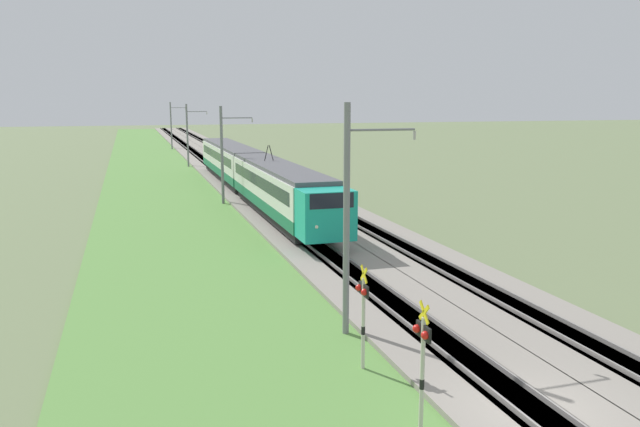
{
  "coord_description": "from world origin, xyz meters",
  "views": [
    {
      "loc": [
        -12.34,
        9.45,
        8.01
      ],
      "look_at": [
        18.49,
        0.0,
        2.15
      ],
      "focal_mm": 35.0,
      "sensor_mm": 36.0,
      "label": 1
    }
  ],
  "objects_px": {
    "passenger_train": "(250,171)",
    "catenary_mast_far": "(188,135)",
    "crossing_signal_near": "(422,356)",
    "crossing_signal_aux": "(363,308)",
    "catenary_mast_distant": "(172,125)",
    "catenary_mast_mid": "(223,154)",
    "catenary_mast_near": "(348,219)"
  },
  "relations": [
    {
      "from": "passenger_train",
      "to": "catenary_mast_far",
      "type": "height_order",
      "value": "catenary_mast_far"
    },
    {
      "from": "passenger_train",
      "to": "crossing_signal_near",
      "type": "height_order",
      "value": "passenger_train"
    },
    {
      "from": "crossing_signal_near",
      "to": "crossing_signal_aux",
      "type": "xyz_separation_m",
      "value": [
        3.83,
        0.03,
        -0.07
      ]
    },
    {
      "from": "passenger_train",
      "to": "catenary_mast_distant",
      "type": "xyz_separation_m",
      "value": [
        55.0,
        2.57,
        1.72
      ]
    },
    {
      "from": "passenger_train",
      "to": "catenary_mast_distant",
      "type": "distance_m",
      "value": 55.09
    },
    {
      "from": "passenger_train",
      "to": "catenary_mast_mid",
      "type": "bearing_deg",
      "value": -46.98
    },
    {
      "from": "catenary_mast_near",
      "to": "crossing_signal_near",
      "type": "bearing_deg",
      "value": 175.62
    },
    {
      "from": "crossing_signal_near",
      "to": "catenary_mast_distant",
      "type": "bearing_deg",
      "value": -90.32
    },
    {
      "from": "catenary_mast_far",
      "to": "catenary_mast_distant",
      "type": "xyz_separation_m",
      "value": [
        28.7,
        0.0,
        0.07
      ]
    },
    {
      "from": "crossing_signal_aux",
      "to": "catenary_mast_near",
      "type": "height_order",
      "value": "catenary_mast_near"
    },
    {
      "from": "crossing_signal_aux",
      "to": "catenary_mast_mid",
      "type": "relative_size",
      "value": 0.43
    },
    {
      "from": "passenger_train",
      "to": "catenary_mast_mid",
      "type": "distance_m",
      "value": 3.88
    },
    {
      "from": "crossing_signal_aux",
      "to": "catenary_mast_near",
      "type": "distance_m",
      "value": 3.6
    },
    {
      "from": "crossing_signal_aux",
      "to": "catenary_mast_mid",
      "type": "distance_m",
      "value": 31.62
    },
    {
      "from": "crossing_signal_near",
      "to": "catenary_mast_near",
      "type": "distance_m",
      "value": 7.01
    },
    {
      "from": "catenary_mast_mid",
      "to": "catenary_mast_near",
      "type": "bearing_deg",
      "value": 179.99
    },
    {
      "from": "passenger_train",
      "to": "catenary_mast_mid",
      "type": "relative_size",
      "value": 5.6
    },
    {
      "from": "catenary_mast_mid",
      "to": "passenger_train",
      "type": "bearing_deg",
      "value": -46.98
    },
    {
      "from": "catenary_mast_far",
      "to": "catenary_mast_distant",
      "type": "distance_m",
      "value": 28.7
    },
    {
      "from": "crossing_signal_aux",
      "to": "catenary_mast_near",
      "type": "xyz_separation_m",
      "value": [
        2.86,
        -0.54,
        2.12
      ]
    },
    {
      "from": "catenary_mast_mid",
      "to": "catenary_mast_far",
      "type": "distance_m",
      "value": 28.7
    },
    {
      "from": "catenary_mast_near",
      "to": "catenary_mast_distant",
      "type": "xyz_separation_m",
      "value": [
        86.09,
        -0.0,
        -0.11
      ]
    },
    {
      "from": "catenary_mast_distant",
      "to": "crossing_signal_near",
      "type": "bearing_deg",
      "value": 179.68
    },
    {
      "from": "crossing_signal_aux",
      "to": "catenary_mast_near",
      "type": "bearing_deg",
      "value": -100.7
    },
    {
      "from": "crossing_signal_near",
      "to": "crossing_signal_aux",
      "type": "height_order",
      "value": "crossing_signal_near"
    },
    {
      "from": "passenger_train",
      "to": "catenary_mast_far",
      "type": "relative_size",
      "value": 5.6
    },
    {
      "from": "catenary_mast_far",
      "to": "catenary_mast_near",
      "type": "bearing_deg",
      "value": 180.0
    },
    {
      "from": "crossing_signal_near",
      "to": "catenary_mast_far",
      "type": "bearing_deg",
      "value": -90.46
    },
    {
      "from": "crossing_signal_near",
      "to": "crossing_signal_aux",
      "type": "relative_size",
      "value": 1.04
    },
    {
      "from": "crossing_signal_near",
      "to": "catenary_mast_near",
      "type": "height_order",
      "value": "catenary_mast_near"
    },
    {
      "from": "passenger_train",
      "to": "catenary_mast_mid",
      "type": "height_order",
      "value": "catenary_mast_mid"
    },
    {
      "from": "catenary_mast_mid",
      "to": "catenary_mast_distant",
      "type": "height_order",
      "value": "catenary_mast_distant"
    }
  ]
}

